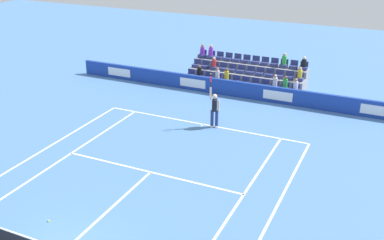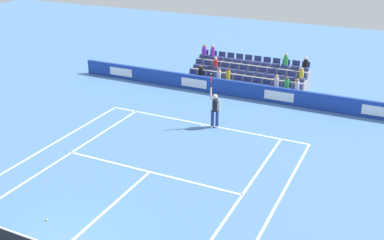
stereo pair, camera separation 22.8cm
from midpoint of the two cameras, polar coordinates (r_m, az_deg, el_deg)
The scene contains 12 objects.
line_baseline at distance 23.82m, azimuth 1.70°, elevation -0.53°, with size 10.97×0.10×0.01m, color white.
line_service at distance 19.45m, azimuth -4.93°, elevation -6.42°, with size 8.23×0.10×0.01m, color white.
line_centre_service at distance 17.20m, azimuth -10.38°, elevation -11.11°, with size 0.10×6.40×0.01m, color white.
line_singles_sideline_left at distance 21.32m, azimuth -15.19°, elevation -4.40°, with size 0.10×11.89×0.01m, color white.
line_singles_sideline_right at distance 17.61m, azimuth 6.14°, elevation -9.93°, with size 0.10×11.89×0.01m, color white.
line_doubles_sideline_left at distance 22.17m, azimuth -17.91°, elevation -3.63°, with size 0.10×11.89×0.01m, color white.
line_doubles_sideline_right at distance 17.30m, azimuth 10.49°, elevation -10.89°, with size 0.10×11.89×0.01m, color white.
line_centre_mark at distance 23.74m, azimuth 1.60°, elevation -0.62°, with size 0.10×0.20×0.01m, color white.
sponsor_barrier at distance 27.67m, azimuth 5.63°, elevation 3.87°, with size 21.56×0.22×0.96m.
tennis_player at distance 23.16m, azimuth 3.13°, elevation 1.38°, with size 0.54×0.41×2.85m.
stadium_stand at distance 29.72m, azimuth 7.21°, elevation 5.32°, with size 7.44×2.85×2.19m.
loose_tennis_ball at distance 17.20m, azimuth -17.19°, elevation -11.75°, with size 0.07×0.07×0.07m, color #D1E533.
Camera 2 is at (-8.86, 8.03, 9.60)m, focal length 43.00 mm.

